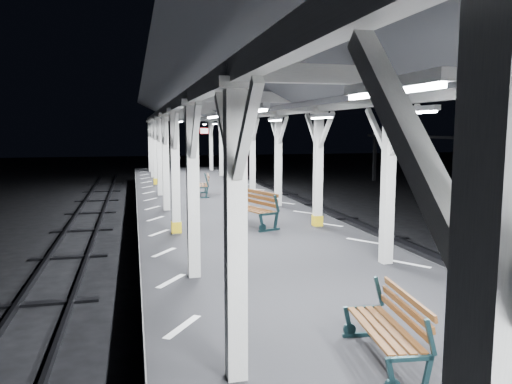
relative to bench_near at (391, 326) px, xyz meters
name	(u,v)px	position (x,y,z in m)	size (l,w,h in m)	color
ground	(268,287)	(0.12, 6.07, -1.45)	(120.00, 120.00, 0.00)	black
platform	(268,267)	(0.12, 6.07, -0.95)	(6.00, 50.00, 1.00)	black
hazard_stripes_left	(164,252)	(-2.33, 6.07, -0.45)	(1.00, 48.00, 0.01)	silver
hazard_stripes_right	(363,241)	(2.57, 6.07, -0.45)	(1.00, 48.00, 0.01)	silver
track_left	(46,301)	(-4.88, 6.07, -1.37)	(2.20, 60.00, 0.16)	#2D2D33
track_right	(450,270)	(5.12, 6.07, -1.37)	(2.20, 60.00, 0.16)	#2D2D33
canopy	(269,95)	(0.12, 6.04, 3.12)	(5.40, 49.00, 4.65)	silver
bench_near	(391,326)	(0.00, 0.00, 0.00)	(0.76, 1.61, 0.84)	#12282C
bench_mid	(255,207)	(0.42, 8.66, 0.08)	(1.24, 1.97, 1.00)	#12282C
bench_far	(204,184)	(-0.12, 15.52, 0.03)	(0.79, 1.71, 0.89)	#12282C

